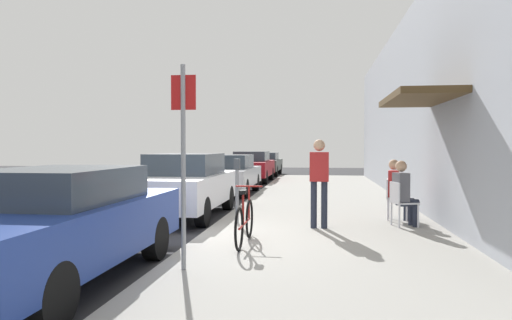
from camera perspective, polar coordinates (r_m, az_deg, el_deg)
ground_plane at (r=8.30m, az=-7.31°, el=-10.09°), size 60.00×60.00×0.00m
sidewalk_slab at (r=9.98m, az=8.48°, el=-7.75°), size 4.50×32.00×0.12m
building_facade at (r=10.22m, az=22.22°, el=7.29°), size 1.40×32.00×5.42m
parked_car_0 at (r=6.30m, az=-23.22°, el=-7.09°), size 1.80×4.40×1.41m
parked_car_1 at (r=11.42m, az=-8.66°, el=-2.95°), size 1.80×4.40×1.51m
parked_car_2 at (r=16.78m, az=-3.34°, el=-1.65°), size 1.80×4.40×1.39m
parked_car_3 at (r=22.41m, az=-0.54°, el=-0.75°), size 1.80×4.40×1.46m
parked_car_4 at (r=27.67m, az=1.04°, el=-0.40°), size 1.80×4.40×1.33m
parking_meter at (r=9.56m, az=-2.32°, el=-3.15°), size 0.12×0.10×1.32m
street_sign at (r=6.01m, az=-8.82°, el=1.20°), size 0.32×0.06×2.60m
bicycle_0 at (r=7.59m, az=-1.39°, el=-7.49°), size 0.46×1.71×0.90m
cafe_chair_0 at (r=9.65m, az=17.18°, el=-4.75°), size 0.53×0.53×0.87m
seated_patron_0 at (r=9.65m, az=17.52°, el=-3.60°), size 0.49×0.44×1.29m
cafe_chair_1 at (r=10.52m, az=16.37°, el=-4.22°), size 0.51×0.51×0.87m
seated_patron_1 at (r=10.50m, az=16.71°, el=-3.18°), size 0.47×0.42×1.29m
pedestrian_standing at (r=9.05m, az=7.68°, el=-1.95°), size 0.36×0.22×1.70m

